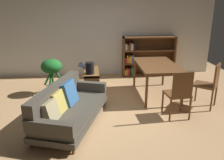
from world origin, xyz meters
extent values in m
plane|color=tan|center=(0.00, 0.00, 0.00)|extent=(8.16, 8.16, 0.00)
cube|color=silver|center=(0.00, 2.70, 1.35)|extent=(6.80, 0.10, 2.70)
cylinder|color=#56351E|center=(-0.04, 0.36, 0.05)|extent=(0.04, 0.04, 0.11)
cylinder|color=#56351E|center=(-0.59, -1.36, 0.05)|extent=(0.04, 0.04, 0.11)
cylinder|color=#56351E|center=(-0.70, 0.57, 0.05)|extent=(0.04, 0.04, 0.11)
cylinder|color=#56351E|center=(-1.25, -1.14, 0.05)|extent=(0.04, 0.04, 0.11)
cube|color=#474238|center=(-0.65, -0.39, 0.16)|extent=(1.37, 2.11, 0.10)
cube|color=#474238|center=(-0.65, -0.39, 0.26)|extent=(1.32, 2.03, 0.10)
cube|color=#474238|center=(-0.95, -0.30, 0.52)|extent=(0.75, 1.84, 0.42)
cube|color=#474238|center=(-0.37, 0.47, 0.40)|extent=(0.78, 0.37, 0.19)
cube|color=#474238|center=(-0.93, -1.26, 0.40)|extent=(0.78, 0.37, 0.19)
cube|color=tan|center=(-0.97, -0.86, 0.47)|extent=(0.30, 0.40, 0.37)
cube|color=tan|center=(-0.87, -0.53, 0.48)|extent=(0.31, 0.43, 0.40)
cube|color=#336093|center=(-0.73, -0.16, 0.50)|extent=(0.37, 0.49, 0.46)
cube|color=brown|center=(-0.29, 1.82, 0.26)|extent=(0.36, 0.04, 0.52)
cube|color=brown|center=(-0.29, 0.81, 0.26)|extent=(0.36, 0.04, 0.52)
cube|color=brown|center=(-0.29, 1.31, 0.23)|extent=(0.36, 1.01, 0.04)
cube|color=brown|center=(-0.29, 1.31, 0.50)|extent=(0.36, 1.05, 0.04)
cube|color=brown|center=(-0.29, 1.31, 0.02)|extent=(0.36, 1.01, 0.04)
cube|color=#333338|center=(-0.32, 1.54, 0.53)|extent=(0.25, 0.33, 0.02)
cube|color=black|center=(-0.52, 1.57, 0.58)|extent=(0.22, 0.31, 0.10)
cylinder|color=black|center=(-0.33, 1.03, 0.66)|extent=(0.20, 0.20, 0.28)
cylinder|color=slate|center=(-0.33, 1.03, 0.71)|extent=(0.11, 0.11, 0.01)
cylinder|color=#9E9389|center=(-1.24, 1.17, 0.10)|extent=(0.32, 0.32, 0.21)
cylinder|color=#1E6B28|center=(-1.10, 1.19, 0.45)|extent=(0.32, 0.08, 0.52)
cylinder|color=#1E6B28|center=(-1.25, 1.26, 0.41)|extent=(0.07, 0.21, 0.43)
cylinder|color=#1E6B28|center=(-1.34, 1.20, 0.40)|extent=(0.24, 0.09, 0.41)
cylinder|color=#1E6B28|center=(-1.26, 1.07, 0.43)|extent=(0.09, 0.26, 0.46)
ellipsoid|color=#1E6B28|center=(-1.24, 1.17, 0.68)|extent=(0.50, 0.50, 0.35)
cylinder|color=brown|center=(0.84, 1.52, 0.36)|extent=(0.06, 0.06, 0.72)
cylinder|color=brown|center=(0.84, 0.13, 0.36)|extent=(0.06, 0.06, 0.72)
cylinder|color=brown|center=(1.63, 1.52, 0.36)|extent=(0.06, 0.06, 0.72)
cylinder|color=brown|center=(1.63, 0.13, 0.36)|extent=(0.06, 0.06, 0.72)
cube|color=brown|center=(1.23, 0.83, 0.75)|extent=(0.88, 1.49, 0.05)
cylinder|color=brown|center=(1.81, 0.11, 0.23)|extent=(0.04, 0.04, 0.45)
cylinder|color=brown|center=(2.04, 0.39, 0.23)|extent=(0.04, 0.04, 0.45)
cylinder|color=brown|center=(2.13, -0.16, 0.23)|extent=(0.04, 0.04, 0.45)
cylinder|color=brown|center=(2.36, 0.12, 0.23)|extent=(0.04, 0.04, 0.45)
cube|color=brown|center=(2.09, 0.12, 0.47)|extent=(0.60, 0.59, 0.04)
cube|color=brown|center=(2.25, -0.02, 0.73)|extent=(0.26, 0.30, 0.46)
cylinder|color=brown|center=(1.12, -0.13, 0.22)|extent=(0.04, 0.04, 0.45)
cylinder|color=brown|center=(1.51, -0.10, 0.22)|extent=(0.04, 0.04, 0.45)
cylinder|color=brown|center=(1.15, -0.51, 0.22)|extent=(0.04, 0.04, 0.45)
cylinder|color=brown|center=(1.54, -0.48, 0.22)|extent=(0.04, 0.04, 0.45)
cube|color=brown|center=(1.33, -0.31, 0.47)|extent=(0.46, 0.45, 0.04)
cube|color=brown|center=(1.34, -0.50, 0.72)|extent=(0.39, 0.07, 0.47)
cube|color=brown|center=(0.67, 2.46, 0.59)|extent=(0.04, 0.35, 1.17)
cube|color=brown|center=(2.21, 2.46, 0.59)|extent=(0.04, 0.35, 1.17)
cube|color=brown|center=(1.44, 2.46, 1.16)|extent=(1.57, 0.35, 0.04)
cube|color=brown|center=(1.44, 2.46, 0.02)|extent=(1.57, 0.35, 0.04)
cube|color=brown|center=(1.44, 2.62, 0.59)|extent=(1.54, 0.04, 1.17)
cube|color=brown|center=(1.44, 2.46, 0.40)|extent=(1.54, 0.34, 0.04)
cube|color=brown|center=(1.44, 2.46, 0.77)|extent=(1.54, 0.34, 0.04)
cube|color=gold|center=(0.73, 2.45, 0.12)|extent=(0.04, 0.28, 0.16)
cube|color=orange|center=(0.78, 2.43, 0.13)|extent=(0.03, 0.22, 0.19)
cube|color=red|center=(0.82, 2.44, 0.14)|extent=(0.05, 0.27, 0.20)
cube|color=black|center=(0.88, 2.45, 0.14)|extent=(0.05, 0.29, 0.22)
cube|color=#337F47|center=(0.93, 2.45, 0.15)|extent=(0.05, 0.30, 0.22)
cube|color=red|center=(0.73, 2.43, 0.49)|extent=(0.04, 0.21, 0.14)
cube|color=orange|center=(0.79, 2.44, 0.53)|extent=(0.04, 0.27, 0.23)
cube|color=orange|center=(0.83, 2.43, 0.50)|extent=(0.04, 0.23, 0.16)
cube|color=gold|center=(0.88, 2.45, 0.52)|extent=(0.05, 0.28, 0.20)
cube|color=#2D5199|center=(0.94, 2.44, 0.53)|extent=(0.07, 0.24, 0.23)
cube|color=silver|center=(0.74, 2.44, 0.88)|extent=(0.06, 0.25, 0.18)
cube|color=#337F47|center=(0.79, 2.45, 0.86)|extent=(0.04, 0.28, 0.14)
cube|color=red|center=(0.84, 2.45, 0.89)|extent=(0.05, 0.29, 0.20)
cube|color=silver|center=(0.91, 2.44, 0.89)|extent=(0.06, 0.27, 0.19)
cube|color=black|center=(0.97, 2.44, 0.90)|extent=(0.06, 0.27, 0.22)
camera|label=1|loc=(-0.29, -4.38, 2.15)|focal=37.94mm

